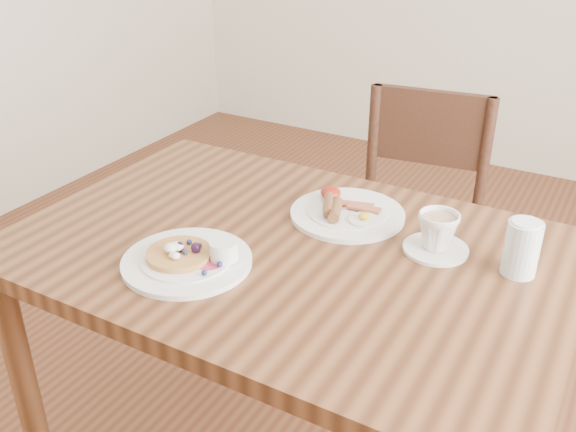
% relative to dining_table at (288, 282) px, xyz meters
% --- Properties ---
extents(dining_table, '(1.20, 0.80, 0.75)m').
position_rel_dining_table_xyz_m(dining_table, '(0.00, 0.00, 0.00)').
color(dining_table, brown).
rests_on(dining_table, ground).
extents(chair_far, '(0.47, 0.47, 0.88)m').
position_rel_dining_table_xyz_m(chair_far, '(0.05, 0.72, -0.16)').
color(chair_far, '#3F2317').
rests_on(chair_far, ground).
extents(pancake_plate, '(0.27, 0.27, 0.06)m').
position_rel_dining_table_xyz_m(pancake_plate, '(-0.14, -0.17, 0.11)').
color(pancake_plate, white).
rests_on(pancake_plate, dining_table).
extents(breakfast_plate, '(0.27, 0.27, 0.04)m').
position_rel_dining_table_xyz_m(breakfast_plate, '(0.05, 0.18, 0.11)').
color(breakfast_plate, white).
rests_on(breakfast_plate, dining_table).
extents(teacup_saucer, '(0.14, 0.14, 0.09)m').
position_rel_dining_table_xyz_m(teacup_saucer, '(0.29, 0.13, 0.14)').
color(teacup_saucer, white).
rests_on(teacup_saucer, dining_table).
extents(water_glass, '(0.07, 0.07, 0.11)m').
position_rel_dining_table_xyz_m(water_glass, '(0.46, 0.13, 0.16)').
color(water_glass, silver).
rests_on(water_glass, dining_table).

